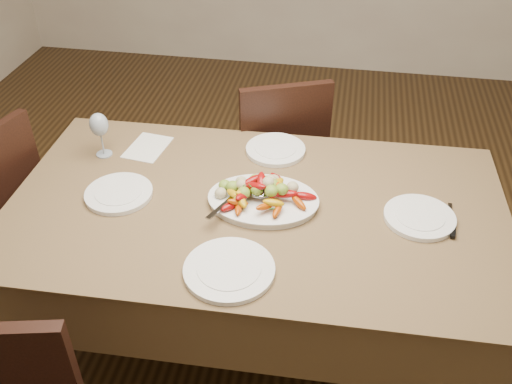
{
  "coord_description": "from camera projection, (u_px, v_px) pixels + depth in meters",
  "views": [
    {
      "loc": [
        0.27,
        -1.53,
        2.06
      ],
      "look_at": [
        -0.01,
        0.09,
        0.82
      ],
      "focal_mm": 40.0,
      "sensor_mm": 36.0,
      "label": 1
    }
  ],
  "objects": [
    {
      "name": "table_knife",
      "position": [
        451.0,
        222.0,
        2.02
      ],
      "size": [
        0.04,
        0.2,
        0.01
      ],
      "primitive_type": null,
      "rotation": [
        0.0,
        0.0,
        -0.13
      ],
      "color": "#9EA0A8",
      "rests_on": "dining_table"
    },
    {
      "name": "plate_far",
      "position": [
        276.0,
        150.0,
        2.39
      ],
      "size": [
        0.25,
        0.25,
        0.02
      ],
      "primitive_type": "cylinder",
      "color": "white",
      "rests_on": "dining_table"
    },
    {
      "name": "chair_far",
      "position": [
        274.0,
        154.0,
        2.89
      ],
      "size": [
        0.55,
        0.55,
        0.95
      ],
      "primitive_type": null,
      "rotation": [
        0.0,
        0.0,
        3.53
      ],
      "color": "black",
      "rests_on": "ground"
    },
    {
      "name": "floor",
      "position": [
        256.0,
        354.0,
        2.48
      ],
      "size": [
        6.0,
        6.0,
        0.0
      ],
      "primitive_type": "plane",
      "color": "#352310",
      "rests_on": "ground"
    },
    {
      "name": "menu_card",
      "position": [
        148.0,
        147.0,
        2.42
      ],
      "size": [
        0.18,
        0.23,
        0.0
      ],
      "primitive_type": "cube",
      "rotation": [
        0.0,
        0.0,
        -0.14
      ],
      "color": "silver",
      "rests_on": "dining_table"
    },
    {
      "name": "serving_spoon",
      "position": [
        244.0,
        198.0,
        2.06
      ],
      "size": [
        0.28,
        0.15,
        0.03
      ],
      "primitive_type": null,
      "rotation": [
        0.0,
        0.0,
        -0.34
      ],
      "color": "#9EA0A8",
      "rests_on": "serving_platter"
    },
    {
      "name": "roasted_vegetables",
      "position": [
        263.0,
        189.0,
        2.07
      ],
      "size": [
        0.33,
        0.23,
        0.09
      ],
      "primitive_type": null,
      "rotation": [
        0.0,
        0.0,
        0.02
      ],
      "color": "maroon",
      "rests_on": "serving_platter"
    },
    {
      "name": "plate_near",
      "position": [
        229.0,
        270.0,
        1.82
      ],
      "size": [
        0.3,
        0.3,
        0.02
      ],
      "primitive_type": "cylinder",
      "color": "white",
      "rests_on": "dining_table"
    },
    {
      "name": "serving_platter",
      "position": [
        263.0,
        202.0,
        2.1
      ],
      "size": [
        0.4,
        0.3,
        0.02
      ],
      "primitive_type": "ellipsoid",
      "rotation": [
        0.0,
        0.0,
        0.02
      ],
      "color": "white",
      "rests_on": "dining_table"
    },
    {
      "name": "dining_table",
      "position": [
        256.0,
        278.0,
        2.33
      ],
      "size": [
        1.86,
        1.08,
        0.76
      ],
      "primitive_type": "cube",
      "rotation": [
        0.0,
        0.0,
        0.02
      ],
      "color": "brown",
      "rests_on": "ground"
    },
    {
      "name": "plate_right",
      "position": [
        419.0,
        217.0,
        2.03
      ],
      "size": [
        0.25,
        0.25,
        0.02
      ],
      "primitive_type": "cylinder",
      "color": "white",
      "rests_on": "dining_table"
    },
    {
      "name": "plate_left",
      "position": [
        119.0,
        194.0,
        2.14
      ],
      "size": [
        0.25,
        0.25,
        0.02
      ],
      "primitive_type": "cylinder",
      "color": "white",
      "rests_on": "dining_table"
    },
    {
      "name": "wine_glass",
      "position": [
        101.0,
        134.0,
        2.31
      ],
      "size": [
        0.08,
        0.08,
        0.2
      ],
      "primitive_type": null,
      "color": "#8C99A5",
      "rests_on": "dining_table"
    }
  ]
}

